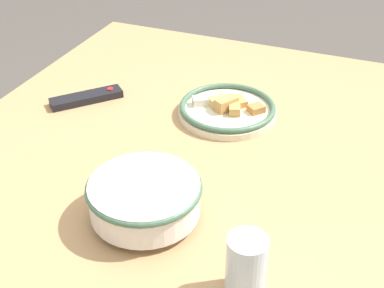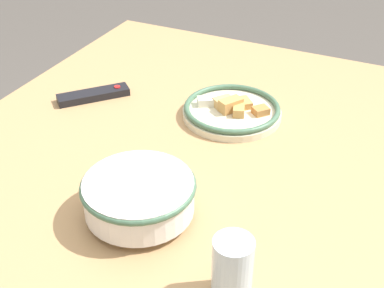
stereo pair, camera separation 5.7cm
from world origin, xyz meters
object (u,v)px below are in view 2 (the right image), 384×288
Objects in this scene: tv_remote at (94,95)px; drinking_glass at (232,269)px; noodle_bowl at (139,196)px; food_plate at (232,110)px.

drinking_glass reaches higher than tv_remote.
food_plate is at bearing -2.73° from noodle_bowl.
noodle_bowl is 1.28× the size of tv_remote.
food_plate is at bearing 53.24° from tv_remote.
drinking_glass reaches higher than noodle_bowl.
drinking_glass is at bearing -158.33° from food_plate.
food_plate is 1.45× the size of tv_remote.
drinking_glass is at bearing -114.37° from noodle_bowl.
tv_remote is at bearing 100.83° from food_plate.
tv_remote is (-0.07, 0.37, -0.01)m from food_plate.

